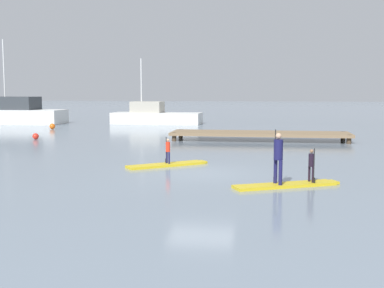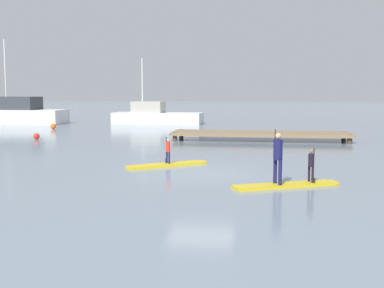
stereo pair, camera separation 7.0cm
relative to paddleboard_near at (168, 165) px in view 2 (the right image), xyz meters
The scene contains 11 objects.
ground_plane 2.27m from the paddleboard_near, 44.46° to the right, with size 240.00×240.00×0.00m, color gray.
paddleboard_near is the anchor object (origin of this frame).
paddler_child_solo 0.63m from the paddleboard_near, 91.63° to the left, with size 0.28×0.32×1.10m.
paddleboard_far 6.06m from the paddleboard_near, 38.59° to the right, with size 3.55×2.15×0.10m.
paddler_adult 6.00m from the paddleboard_near, 41.52° to the right, with size 0.39×0.48×1.77m.
paddler_child_front 6.53m from the paddleboard_near, 31.53° to the right, with size 0.26×0.36×1.15m.
fishing_boat_white_large 30.75m from the paddleboard_near, 130.02° to the left, with size 10.29×3.31×7.83m.
fishing_boat_green_midground 25.93m from the paddleboard_near, 104.04° to the left, with size 8.38×2.94×6.04m.
floating_dock 11.72m from the paddleboard_near, 71.98° to the left, with size 11.05×2.90×0.52m.
mooring_buoy_near 14.27m from the paddleboard_near, 137.60° to the left, with size 0.40×0.40×0.40m, color red.
mooring_buoy_mid 21.95m from the paddleboard_near, 126.43° to the left, with size 0.46×0.46×0.46m, color orange.
Camera 2 is at (2.49, -18.42, 3.14)m, focal length 46.37 mm.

